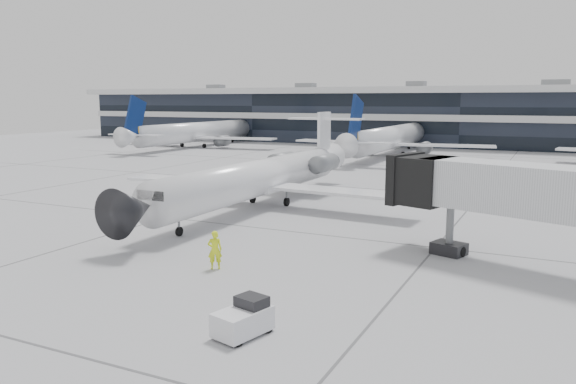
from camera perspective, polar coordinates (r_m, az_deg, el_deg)
The scene contains 10 objects.
ground at distance 37.99m, azimuth -0.23°, elevation -3.97°, with size 220.00×220.00×0.00m, color #9A9A9D.
terminal at distance 116.42m, azimuth 17.88°, elevation 7.05°, with size 170.00×22.00×10.00m, color black.
bg_jet_left at distance 107.73m, azimuth -9.00°, elevation 4.57°, with size 32.00×40.00×9.60m, color white, non-canonical shape.
bg_jet_center at distance 91.90m, azimuth 10.39°, elevation 3.73°, with size 32.00×40.00×9.60m, color white, non-canonical shape.
regional_jet at distance 46.09m, azimuth -2.63°, elevation 1.63°, with size 26.20×32.56×7.54m.
jet_bridge at distance 30.40m, azimuth 27.06°, elevation -0.39°, with size 17.37×8.42×5.70m.
ramp_worker at distance 29.62m, azimuth -7.44°, elevation -5.85°, with size 0.75×0.49×2.05m, color #E8FF1A.
baggage_tug at distance 21.65m, azimuth -4.49°, elevation -12.72°, with size 1.82×2.46×1.40m.
traffic_cone at distance 49.74m, azimuth -8.37°, elevation -0.54°, with size 0.52×0.52×0.63m.
far_tug at distance 66.77m, azimuth -3.13°, elevation 2.39°, with size 1.98×2.67×1.52m.
Camera 1 is at (16.20, -33.23, 8.75)m, focal length 35.00 mm.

